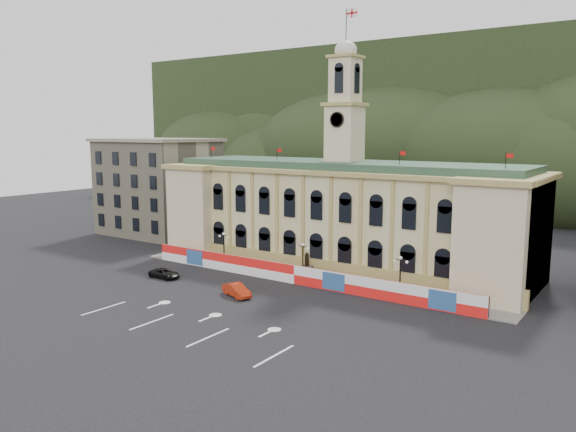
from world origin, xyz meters
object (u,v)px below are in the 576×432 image
Objects in this scene: statue at (307,270)px; black_suv at (165,273)px; red_sedan at (237,290)px; lamp_center at (303,258)px.

black_suv is at bearing -146.77° from statue.
statue is at bearing 8.07° from red_sedan.
black_suv is (-13.72, 1.02, -0.12)m from red_sedan.
lamp_center is at bearing 6.94° from red_sedan.
lamp_center is 1.04× the size of red_sedan.
statue is 0.79× the size of black_suv.
statue reaches higher than black_suv.
red_sedan is at bearing -95.18° from black_suv.
statue is 0.75× the size of red_sedan.
lamp_center is 19.15m from black_suv.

